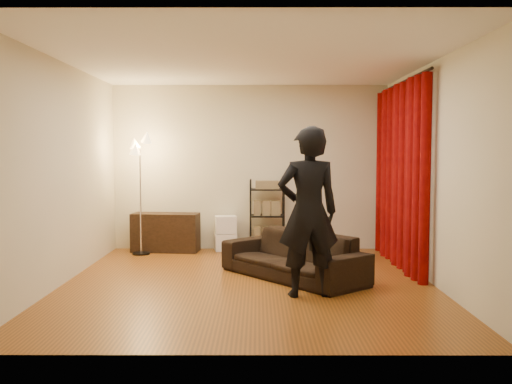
{
  "coord_description": "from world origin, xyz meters",
  "views": [
    {
      "loc": [
        0.12,
        -6.91,
        1.6
      ],
      "look_at": [
        0.1,
        0.3,
        1.1
      ],
      "focal_mm": 40.0,
      "sensor_mm": 36.0,
      "label": 1
    }
  ],
  "objects_px": {
    "storage_boxes": "(226,233)",
    "wire_shelf": "(267,216)",
    "media_cabinet": "(166,232)",
    "floor_lamp": "(140,196)",
    "sofa": "(293,256)",
    "person": "(308,212)"
  },
  "relations": [
    {
      "from": "person",
      "to": "floor_lamp",
      "type": "bearing_deg",
      "value": -56.77
    },
    {
      "from": "person",
      "to": "floor_lamp",
      "type": "relative_size",
      "value": 1.03
    },
    {
      "from": "media_cabinet",
      "to": "storage_boxes",
      "type": "height_order",
      "value": "media_cabinet"
    },
    {
      "from": "person",
      "to": "wire_shelf",
      "type": "height_order",
      "value": "person"
    },
    {
      "from": "person",
      "to": "media_cabinet",
      "type": "bearing_deg",
      "value": -63.86
    },
    {
      "from": "person",
      "to": "wire_shelf",
      "type": "relative_size",
      "value": 1.62
    },
    {
      "from": "media_cabinet",
      "to": "floor_lamp",
      "type": "xyz_separation_m",
      "value": [
        -0.34,
        -0.27,
        0.61
      ]
    },
    {
      "from": "wire_shelf",
      "to": "storage_boxes",
      "type": "bearing_deg",
      "value": 150.13
    },
    {
      "from": "media_cabinet",
      "to": "wire_shelf",
      "type": "xyz_separation_m",
      "value": [
        1.64,
        -0.02,
        0.27
      ]
    },
    {
      "from": "media_cabinet",
      "to": "wire_shelf",
      "type": "relative_size",
      "value": 0.91
    },
    {
      "from": "media_cabinet",
      "to": "storage_boxes",
      "type": "distance_m",
      "value": 0.97
    },
    {
      "from": "storage_boxes",
      "to": "wire_shelf",
      "type": "relative_size",
      "value": 0.49
    },
    {
      "from": "sofa",
      "to": "storage_boxes",
      "type": "bearing_deg",
      "value": 165.45
    },
    {
      "from": "sofa",
      "to": "wire_shelf",
      "type": "distance_m",
      "value": 1.99
    },
    {
      "from": "floor_lamp",
      "to": "person",
      "type": "bearing_deg",
      "value": -47.29
    },
    {
      "from": "storage_boxes",
      "to": "wire_shelf",
      "type": "xyz_separation_m",
      "value": [
        0.68,
        -0.1,
        0.3
      ]
    },
    {
      "from": "wire_shelf",
      "to": "media_cabinet",
      "type": "bearing_deg",
      "value": 158.07
    },
    {
      "from": "sofa",
      "to": "storage_boxes",
      "type": "xyz_separation_m",
      "value": [
        -0.97,
        2.05,
        -0.01
      ]
    },
    {
      "from": "storage_boxes",
      "to": "floor_lamp",
      "type": "distance_m",
      "value": 1.5
    },
    {
      "from": "sofa",
      "to": "person",
      "type": "height_order",
      "value": "person"
    },
    {
      "from": "wire_shelf",
      "to": "person",
      "type": "bearing_deg",
      "value": -103.19
    },
    {
      "from": "wire_shelf",
      "to": "floor_lamp",
      "type": "bearing_deg",
      "value": 165.81
    }
  ]
}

